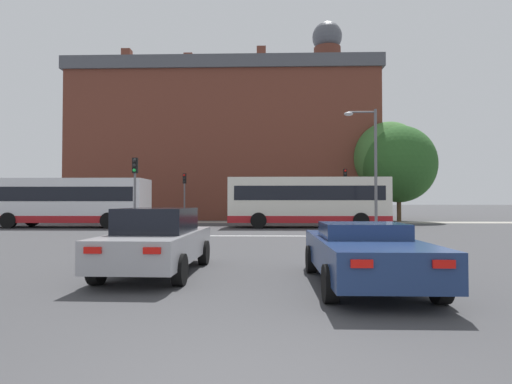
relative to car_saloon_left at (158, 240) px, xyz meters
The scene contains 14 objects.
stop_line_strip 10.47m from the car_saloon_left, 77.56° to the left, with size 9.79×0.30×0.01m, color silver.
far_pavement 23.10m from the car_saloon_left, 84.41° to the left, with size 70.88×2.50×0.01m, color gray.
brick_civic_building 31.67m from the car_saloon_left, 92.69° to the left, with size 28.94×10.92×19.86m.
car_saloon_left is the anchor object (origin of this frame).
car_roadster_right 4.67m from the car_saloon_left, 14.88° to the right, with size 2.02×4.60×1.24m.
bus_crossing_lead 17.44m from the car_saloon_left, 72.71° to the left, with size 10.17×2.70×3.21m.
bus_crossing_trailing 19.40m from the car_saloon_left, 122.46° to the left, with size 10.18×2.77×3.15m.
traffic_light_far_right 23.90m from the car_saloon_left, 68.58° to the left, with size 0.26×0.31×4.24m.
traffic_light_near_left 12.08m from the car_saloon_left, 111.08° to the left, with size 0.26×0.31×3.95m.
traffic_light_far_left 22.62m from the car_saloon_left, 100.27° to the left, with size 0.26×0.31×3.91m.
street_lamp_junction 15.60m from the car_saloon_left, 57.21° to the left, with size 1.81×0.36×6.79m.
pedestrian_waiting 22.18m from the car_saloon_left, 87.85° to the left, with size 0.45×0.42×1.66m.
tree_by_building 28.34m from the car_saloon_left, 60.93° to the left, with size 6.14×6.14×8.06m.
tree_kerbside 29.14m from the car_saloon_left, 62.90° to the left, with size 5.98×5.98×8.61m.
Camera 1 is at (0.32, -3.26, 1.68)m, focal length 28.00 mm.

